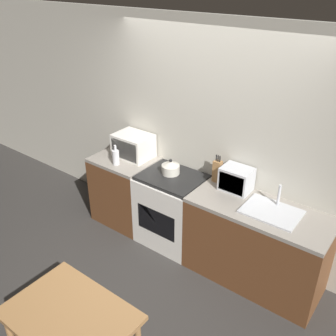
# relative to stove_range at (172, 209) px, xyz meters

# --- Properties ---
(ground_plane) EXTENTS (16.00, 16.00, 0.00)m
(ground_plane) POSITION_rel_stove_range_xyz_m (0.33, -0.85, -0.45)
(ground_plane) COLOR #33302D
(wall_back) EXTENTS (10.00, 0.06, 2.60)m
(wall_back) POSITION_rel_stove_range_xyz_m (0.33, 0.34, 0.85)
(wall_back) COLOR beige
(wall_back) RESTS_ON ground_plane
(counter_left_run) EXTENTS (0.75, 0.62, 0.90)m
(counter_left_run) POSITION_rel_stove_range_xyz_m (-0.74, 0.00, 0.00)
(counter_left_run) COLOR brown
(counter_left_run) RESTS_ON ground_plane
(counter_right_run) EXTENTS (1.42, 0.62, 0.90)m
(counter_right_run) POSITION_rel_stove_range_xyz_m (1.08, 0.00, 0.00)
(counter_right_run) COLOR brown
(counter_right_run) RESTS_ON ground_plane
(stove_range) EXTENTS (0.73, 0.62, 0.90)m
(stove_range) POSITION_rel_stove_range_xyz_m (0.00, 0.00, 0.00)
(stove_range) COLOR silver
(stove_range) RESTS_ON ground_plane
(kettle) EXTENTS (0.21, 0.21, 0.18)m
(kettle) POSITION_rel_stove_range_xyz_m (-0.05, 0.04, 0.53)
(kettle) COLOR beige
(kettle) RESTS_ON stove_range
(microwave) EXTENTS (0.45, 0.35, 0.29)m
(microwave) POSITION_rel_stove_range_xyz_m (-0.68, 0.11, 0.60)
(microwave) COLOR silver
(microwave) RESTS_ON counter_left_run
(bottle) EXTENTS (0.08, 0.08, 0.25)m
(bottle) POSITION_rel_stove_range_xyz_m (-0.71, -0.17, 0.55)
(bottle) COLOR silver
(bottle) RESTS_ON counter_left_run
(knife_block) EXTENTS (0.09, 0.07, 0.32)m
(knife_block) POSITION_rel_stove_range_xyz_m (0.46, 0.21, 0.58)
(knife_block) COLOR #9E7042
(knife_block) RESTS_ON counter_right_run
(toaster_oven) EXTENTS (0.32, 0.24, 0.26)m
(toaster_oven) POSITION_rel_stove_range_xyz_m (0.71, 0.17, 0.58)
(toaster_oven) COLOR silver
(toaster_oven) RESTS_ON counter_right_run
(sink_basin) EXTENTS (0.54, 0.40, 0.24)m
(sink_basin) POSITION_rel_stove_range_xyz_m (1.19, 0.01, 0.47)
(sink_basin) COLOR silver
(sink_basin) RESTS_ON counter_right_run
(dining_table) EXTENTS (0.96, 0.68, 0.72)m
(dining_table) POSITION_rel_stove_range_xyz_m (0.45, -1.88, 0.18)
(dining_table) COLOR #9E7042
(dining_table) RESTS_ON ground_plane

